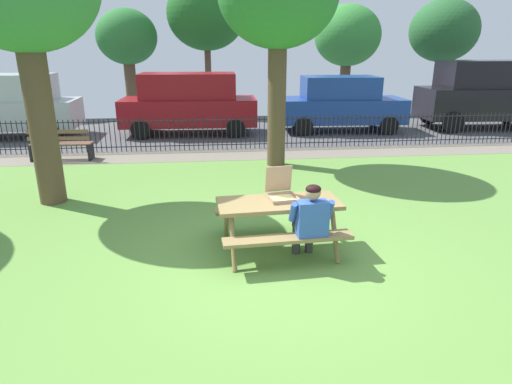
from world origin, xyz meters
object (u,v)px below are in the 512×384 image
(pizza_slice_on_table, at_px, (310,201))
(park_bench_left, at_px, (61,145))
(picnic_table_foreground, at_px, (279,212))
(parked_car_left, at_px, (5,105))
(pizza_box_open, at_px, (281,193))
(parked_car_far_right, at_px, (486,93))
(parked_car_center, at_px, (189,102))
(far_tree_right, at_px, (444,31))
(far_tree_midright, at_px, (347,36))
(adult_at_table, at_px, (310,220))
(parked_car_right, at_px, (341,103))
(far_tree_center, at_px, (206,14))
(far_tree_left, at_px, (16,23))
(far_tree_midleft, at_px, (127,38))

(pizza_slice_on_table, bearing_deg, park_bench_left, 131.70)
(picnic_table_foreground, relative_size, parked_car_left, 0.41)
(pizza_box_open, xyz_separation_m, parked_car_far_right, (9.17, 9.35, 0.45))
(parked_car_center, relative_size, far_tree_right, 0.91)
(picnic_table_foreground, height_order, pizza_slice_on_table, pizza_slice_on_table)
(far_tree_right, bearing_deg, parked_car_far_right, -100.17)
(picnic_table_foreground, relative_size, far_tree_midright, 0.39)
(parked_car_center, xyz_separation_m, parked_car_far_right, (10.90, -0.00, 0.21))
(pizza_box_open, distance_m, adult_at_table, 0.71)
(picnic_table_foreground, height_order, parked_car_left, parked_car_left)
(pizza_box_open, bearing_deg, parked_car_right, 68.57)
(parked_car_right, relative_size, far_tree_center, 0.76)
(parked_car_left, bearing_deg, far_tree_left, 103.90)
(far_tree_midright, bearing_deg, parked_car_right, -108.11)
(parked_car_far_right, bearing_deg, parked_car_left, 180.00)
(far_tree_left, bearing_deg, parked_car_center, -36.60)
(adult_at_table, relative_size, far_tree_right, 0.23)
(pizza_slice_on_table, xyz_separation_m, parked_car_center, (-2.12, 9.54, 0.32))
(pizza_slice_on_table, xyz_separation_m, park_bench_left, (-5.44, 6.10, -0.36))
(far_tree_left, distance_m, far_tree_right, 19.33)
(far_tree_center, distance_m, far_tree_midright, 6.57)
(pizza_slice_on_table, bearing_deg, adult_at_table, -102.02)
(parked_car_right, bearing_deg, parked_car_center, -179.99)
(parked_car_right, relative_size, parked_car_far_right, 0.93)
(park_bench_left, height_order, far_tree_right, far_tree_right)
(parked_car_center, height_order, far_tree_right, far_tree_right)
(parked_car_right, xyz_separation_m, far_tree_midleft, (-8.24, 5.53, 2.27))
(pizza_box_open, bearing_deg, parked_car_left, 129.83)
(park_bench_left, relative_size, far_tree_center, 0.27)
(far_tree_left, relative_size, far_tree_midright, 1.08)
(park_bench_left, height_order, far_tree_midright, far_tree_midright)
(pizza_slice_on_table, relative_size, far_tree_right, 0.05)
(parked_car_left, bearing_deg, parked_car_right, 0.01)
(far_tree_center, bearing_deg, parked_car_left, -140.78)
(pizza_box_open, bearing_deg, picnic_table_foreground, -113.53)
(parked_car_far_right, relative_size, far_tree_right, 0.94)
(pizza_slice_on_table, height_order, adult_at_table, adult_at_table)
(pizza_box_open, relative_size, far_tree_midright, 0.11)
(far_tree_right, bearing_deg, far_tree_left, 180.00)
(far_tree_center, bearing_deg, parked_car_center, -97.18)
(parked_car_far_right, distance_m, far_tree_center, 11.98)
(park_bench_left, height_order, parked_car_left, parked_car_left)
(picnic_table_foreground, relative_size, adult_at_table, 1.59)
(parked_car_center, relative_size, parked_car_right, 1.04)
(far_tree_midright, bearing_deg, far_tree_left, 180.00)
(picnic_table_foreground, height_order, far_tree_midright, far_tree_midright)
(picnic_table_foreground, xyz_separation_m, far_tree_left, (-9.11, 15.01, 3.29))
(pizza_slice_on_table, xyz_separation_m, far_tree_right, (9.77, 15.06, 2.85))
(parked_car_far_right, relative_size, far_tree_midright, 1.00)
(far_tree_midleft, bearing_deg, parked_car_center, -62.77)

